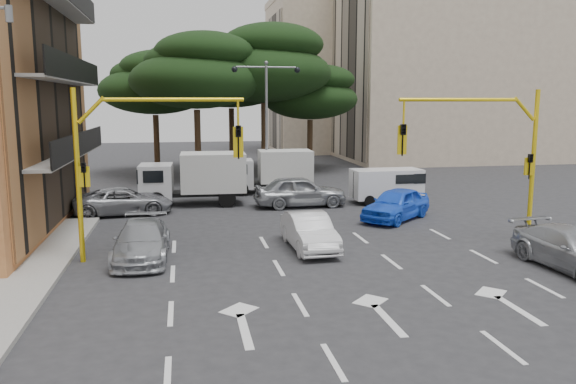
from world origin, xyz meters
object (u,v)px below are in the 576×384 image
car_blue_compact (396,204)px  signal_mast_left (131,150)px  car_silver_wagon (142,241)px  car_silver_cross_a (124,201)px  car_silver_parked (574,249)px  van_white (386,186)px  street_lamp_center (266,103)px  car_white_hatch (309,231)px  car_silver_cross_b (300,191)px  box_truck_a (194,179)px  signal_mast_right (493,144)px  box_truck_b (270,172)px

car_blue_compact → signal_mast_left: bearing=-109.9°
car_silver_wagon → car_silver_cross_a: (-1.42, 8.35, -0.00)m
car_silver_wagon → car_silver_parked: size_ratio=0.96×
car_silver_cross_a → van_white: van_white is taller
signal_mast_left → street_lamp_center: street_lamp_center is taller
signal_mast_left → van_white: signal_mast_left is taller
car_white_hatch → signal_mast_left: bearing=-179.7°
car_silver_cross_b → box_truck_a: 5.75m
signal_mast_right → signal_mast_left: (-13.61, 0.00, 0.00)m
car_silver_wagon → box_truck_a: (2.08, 10.36, 0.74)m
car_silver_wagon → car_silver_cross_a: car_silver_wagon is taller
car_white_hatch → van_white: bearing=52.4°
car_silver_wagon → van_white: size_ratio=1.20×
car_silver_cross_b → box_truck_a: box_truck_a is taller
signal_mast_left → box_truck_b: (6.90, 13.51, -2.59)m
van_white → car_silver_cross_b: bearing=-88.6°
car_silver_wagon → street_lamp_center: bearing=66.1°
car_silver_wagon → car_silver_cross_a: size_ratio=0.96×
street_lamp_center → car_silver_wagon: (-6.58, -14.03, -4.77)m
car_white_hatch → van_white: size_ratio=1.08×
box_truck_b → car_silver_wagon: bearing=156.3°
signal_mast_right → car_silver_cross_b: (-5.80, 8.76, -3.06)m
car_silver_cross_a → van_white: (13.90, 0.68, 0.29)m
street_lamp_center → car_silver_parked: size_ratio=1.63×
car_silver_wagon → van_white: bearing=37.1°
box_truck_a → box_truck_b: (4.60, 3.17, -0.10)m
car_white_hatch → car_blue_compact: bearing=38.5°
car_silver_cross_b → box_truck_a: size_ratio=0.85×
car_blue_compact → car_silver_parked: size_ratio=0.92×
signal_mast_right → street_lamp_center: bearing=115.9°
signal_mast_left → car_silver_parked: signal_mast_left is taller
car_silver_cross_a → van_white: 13.91m
signal_mast_right → car_silver_wagon: 13.77m
car_silver_wagon → box_truck_a: size_ratio=0.80×
street_lamp_center → car_silver_cross_b: (1.00, -5.25, -4.60)m
street_lamp_center → box_truck_b: 4.16m
car_blue_compact → car_silver_cross_a: car_blue_compact is taller
car_silver_cross_a → car_silver_parked: bearing=-134.3°
car_silver_cross_a → car_silver_cross_b: 9.01m
car_blue_compact → car_silver_parked: car_blue_compact is taller
car_silver_parked → van_white: bearing=92.6°
car_silver_parked → box_truck_b: 19.04m
car_silver_cross_b → car_silver_parked: size_ratio=1.02×
signal_mast_right → signal_mast_left: 13.61m
street_lamp_center → car_white_hatch: 14.58m
box_truck_a → box_truck_b: box_truck_a is taller
signal_mast_left → car_silver_parked: bearing=-15.4°
street_lamp_center → car_blue_compact: bearing=-63.1°
van_white → car_silver_wagon: bearing=-55.6°
signal_mast_left → van_white: size_ratio=1.58×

